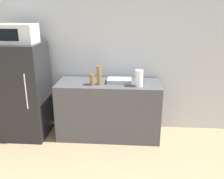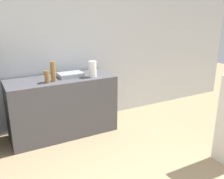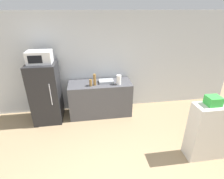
{
  "view_description": "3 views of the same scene",
  "coord_description": "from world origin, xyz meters",
  "px_view_note": "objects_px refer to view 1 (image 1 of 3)",
  "views": [
    {
      "loc": [
        0.44,
        -1.03,
        2.02
      ],
      "look_at": [
        0.23,
        1.75,
        1.1
      ],
      "focal_mm": 40.0,
      "sensor_mm": 36.0,
      "label": 1
    },
    {
      "loc": [
        -0.94,
        -0.89,
        1.87
      ],
      "look_at": [
        0.5,
        1.76,
        0.92
      ],
      "focal_mm": 40.0,
      "sensor_mm": 36.0,
      "label": 2
    },
    {
      "loc": [
        -0.19,
        -1.43,
        2.66
      ],
      "look_at": [
        0.34,
        2.15,
        0.94
      ],
      "focal_mm": 28.0,
      "sensor_mm": 36.0,
      "label": 3
    }
  ],
  "objects_px": {
    "bottle_tall": "(99,75)",
    "bottle_short": "(92,80)",
    "microwave": "(17,34)",
    "refrigerator": "(24,91)",
    "paper_towel_roll": "(139,78)"
  },
  "relations": [
    {
      "from": "refrigerator",
      "to": "microwave",
      "type": "relative_size",
      "value": 2.81
    },
    {
      "from": "paper_towel_roll",
      "to": "refrigerator",
      "type": "bearing_deg",
      "value": 177.4
    },
    {
      "from": "microwave",
      "to": "bottle_tall",
      "type": "xyz_separation_m",
      "value": [
        1.2,
        -0.04,
        -0.6
      ]
    },
    {
      "from": "paper_towel_roll",
      "to": "bottle_tall",
      "type": "bearing_deg",
      "value": 175.97
    },
    {
      "from": "microwave",
      "to": "paper_towel_roll",
      "type": "distance_m",
      "value": 1.9
    },
    {
      "from": "refrigerator",
      "to": "microwave",
      "type": "height_order",
      "value": "microwave"
    },
    {
      "from": "refrigerator",
      "to": "paper_towel_roll",
      "type": "relative_size",
      "value": 6.21
    },
    {
      "from": "paper_towel_roll",
      "to": "bottle_short",
      "type": "bearing_deg",
      "value": 179.8
    },
    {
      "from": "bottle_tall",
      "to": "paper_towel_roll",
      "type": "distance_m",
      "value": 0.6
    },
    {
      "from": "bottle_tall",
      "to": "refrigerator",
      "type": "bearing_deg",
      "value": 178.11
    },
    {
      "from": "microwave",
      "to": "refrigerator",
      "type": "bearing_deg",
      "value": 70.57
    },
    {
      "from": "refrigerator",
      "to": "bottle_tall",
      "type": "xyz_separation_m",
      "value": [
        1.2,
        -0.04,
        0.29
      ]
    },
    {
      "from": "refrigerator",
      "to": "paper_towel_roll",
      "type": "xyz_separation_m",
      "value": [
        1.8,
        -0.08,
        0.27
      ]
    },
    {
      "from": "bottle_tall",
      "to": "bottle_short",
      "type": "distance_m",
      "value": 0.12
    },
    {
      "from": "bottle_tall",
      "to": "paper_towel_roll",
      "type": "height_order",
      "value": "bottle_tall"
    }
  ]
}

